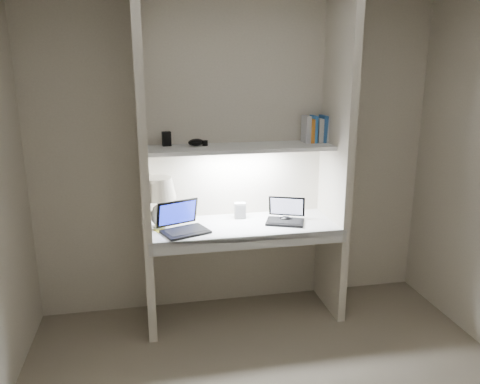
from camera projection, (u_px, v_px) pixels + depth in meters
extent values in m
cube|color=beige|center=(237.00, 156.00, 3.75)|extent=(3.20, 0.01, 2.50)
cube|color=beige|center=(144.00, 167.00, 3.35)|extent=(0.06, 0.55, 2.50)
cube|color=beige|center=(336.00, 160.00, 3.62)|extent=(0.06, 0.55, 2.50)
cube|color=white|center=(244.00, 227.00, 3.62)|extent=(1.40, 0.55, 0.04)
cube|color=silver|center=(251.00, 242.00, 3.38)|extent=(1.46, 0.03, 0.10)
cube|color=silver|center=(242.00, 148.00, 3.55)|extent=(1.40, 0.36, 0.03)
cube|color=white|center=(242.00, 151.00, 3.56)|extent=(0.60, 0.04, 0.02)
cylinder|color=white|center=(160.00, 226.00, 3.53)|extent=(0.10, 0.10, 0.02)
ellipsoid|color=white|center=(159.00, 215.00, 3.51)|extent=(0.13, 0.13, 0.17)
cylinder|color=white|center=(159.00, 203.00, 3.49)|extent=(0.02, 0.02, 0.07)
sphere|color=#FFD899|center=(158.00, 194.00, 3.47)|extent=(0.04, 0.04, 0.04)
cube|color=black|center=(186.00, 232.00, 3.42)|extent=(0.38, 0.32, 0.02)
cube|color=black|center=(185.00, 231.00, 3.42)|extent=(0.31, 0.24, 0.00)
cube|color=black|center=(177.00, 213.00, 3.50)|extent=(0.32, 0.17, 0.20)
cube|color=#1828CF|center=(178.00, 213.00, 3.50)|extent=(0.28, 0.14, 0.17)
cube|color=black|center=(285.00, 222.00, 3.63)|extent=(0.34, 0.29, 0.02)
cube|color=black|center=(285.00, 221.00, 3.63)|extent=(0.28, 0.22, 0.00)
cube|color=black|center=(287.00, 206.00, 3.73)|extent=(0.29, 0.16, 0.17)
cube|color=silver|center=(287.00, 207.00, 3.72)|extent=(0.25, 0.13, 0.14)
cube|color=silver|center=(240.00, 210.00, 3.74)|extent=(0.09, 0.07, 0.13)
ellipsoid|color=black|center=(286.00, 219.00, 3.68)|extent=(0.12, 0.10, 0.04)
torus|color=black|center=(288.00, 220.00, 3.70)|extent=(0.11, 0.11, 0.01)
cube|color=yellow|center=(160.00, 230.00, 3.47)|extent=(0.11, 0.11, 0.00)
cube|color=silver|center=(326.00, 130.00, 3.72)|extent=(0.03, 0.14, 0.19)
cube|color=#26599B|center=(323.00, 129.00, 3.71)|extent=(0.04, 0.14, 0.21)
cube|color=beige|center=(319.00, 130.00, 3.71)|extent=(0.04, 0.14, 0.19)
cube|color=#2A6DBA|center=(314.00, 129.00, 3.70)|extent=(0.02, 0.14, 0.21)
cube|color=#BF681A|center=(310.00, 131.00, 3.69)|extent=(0.03, 0.14, 0.19)
cube|color=silver|center=(306.00, 129.00, 3.69)|extent=(0.04, 0.14, 0.21)
cube|color=black|center=(167.00, 139.00, 3.53)|extent=(0.07, 0.06, 0.11)
ellipsoid|color=black|center=(196.00, 142.00, 3.53)|extent=(0.15, 0.13, 0.05)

